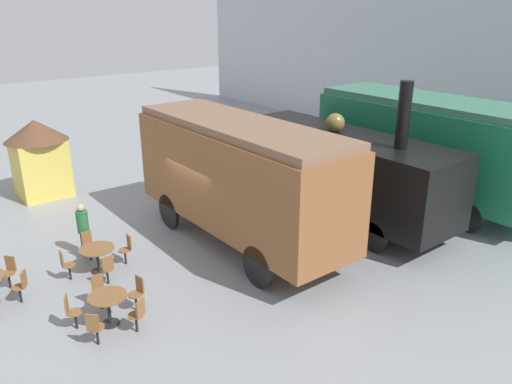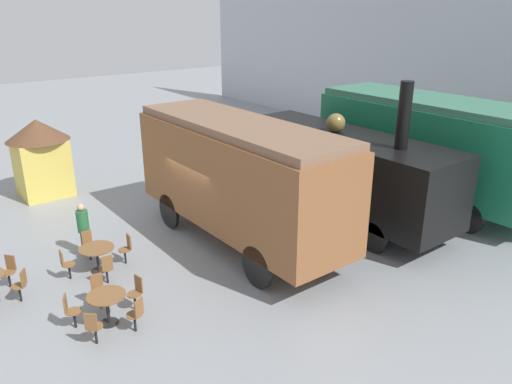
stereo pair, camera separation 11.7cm
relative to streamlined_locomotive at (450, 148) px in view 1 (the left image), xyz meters
The scene contains 20 objects.
ground_plane 9.03m from the streamlined_locomotive, 110.85° to the right, with size 80.00×80.00×0.00m, color gray.
backdrop_wall 8.05m from the streamlined_locomotive, 113.73° to the left, with size 44.00×0.15×9.00m.
streamlined_locomotive is the anchor object (origin of this frame).
steam_locomotive 4.13m from the streamlined_locomotive, 114.00° to the right, with size 8.26×2.47×4.99m.
passenger_coach_wooden 8.03m from the streamlined_locomotive, 105.57° to the right, with size 7.98×2.48×3.87m.
cafe_table_near 12.44m from the streamlined_locomotive, 104.71° to the right, with size 0.96×0.96×0.72m.
cafe_table_mid 12.78m from the streamlined_locomotive, 92.61° to the right, with size 0.90×0.90×0.76m.
cafe_chair_0 12.33m from the streamlined_locomotive, 100.77° to the right, with size 0.36×0.36×0.87m.
cafe_chair_1 11.63m from the streamlined_locomotive, 105.50° to the right, with size 0.36×0.36×0.87m.
cafe_chair_2 12.64m from the streamlined_locomotive, 108.55° to the right, with size 0.36×0.36×0.87m.
cafe_chair_3 13.29m from the streamlined_locomotive, 104.02° to the right, with size 0.36×0.36×0.87m.
cafe_chair_4 12.76m from the streamlined_locomotive, 96.32° to the right, with size 0.37×0.36×0.87m.
cafe_chair_5 13.55m from the streamlined_locomotive, 93.93° to the right, with size 0.38×0.40×0.87m.
cafe_chair_6 13.34m from the streamlined_locomotive, 89.89° to the right, with size 0.40×0.40×0.87m.
cafe_chair_7 12.39m from the streamlined_locomotive, 89.34° to the right, with size 0.40×0.39×0.87m.
cafe_chair_8 12.01m from the streamlined_locomotive, 93.55° to the right, with size 0.36×0.38×0.87m.
cafe_chair_11 14.39m from the streamlined_locomotive, 101.27° to the right, with size 0.39×0.40×0.87m.
cafe_chair_12 14.66m from the streamlined_locomotive, 104.97° to the right, with size 0.40×0.41×0.87m.
visitor_person 12.68m from the streamlined_locomotive, 110.13° to the right, with size 0.34×0.34×1.62m.
ticket_kiosk 15.30m from the streamlined_locomotive, 132.39° to the right, with size 2.34×2.34×3.00m.
Camera 1 is at (12.41, -7.88, 7.01)m, focal length 35.00 mm.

